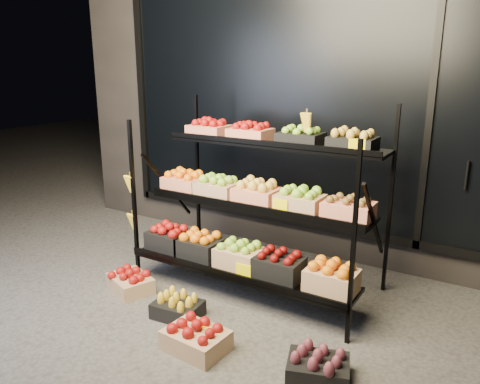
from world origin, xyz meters
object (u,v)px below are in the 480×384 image
Objects in this scene: display_rack at (254,204)px; floor_crate_left at (130,281)px; floor_crate_midright at (196,337)px; floor_crate_midleft at (178,307)px.

display_rack reaches higher than floor_crate_left.
floor_crate_left is at bearing 162.45° from floor_crate_midright.
floor_crate_left is at bearing 162.96° from floor_crate_midleft.
display_rack is 1.28m from floor_crate_midright.
floor_crate_midleft is 0.49m from floor_crate_midright.
floor_crate_midleft is (-0.25, -0.78, -0.70)m from display_rack.
display_rack is 1.30m from floor_crate_left.
floor_crate_midleft is at bearing 148.43° from floor_crate_midright.
display_rack is at bearing 57.20° from floor_crate_left.
display_rack is at bearing 66.94° from floor_crate_midleft.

